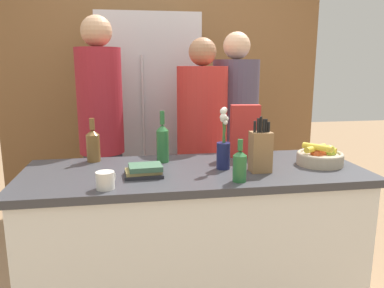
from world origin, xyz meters
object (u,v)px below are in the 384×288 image
Objects in this scene: refrigerator at (149,126)px; person_in_red_tee at (235,133)px; coffee_mug at (106,180)px; bottle_oil at (240,165)px; flower_vase at (223,147)px; person_in_blue at (202,142)px; knife_block at (260,151)px; book_stack at (144,171)px; person_at_sink at (101,130)px; fruit_bowl at (320,156)px; bottle_wine at (93,145)px; cereal_box at (245,131)px; bottle_vinegar at (163,142)px.

refrigerator reaches higher than person_in_red_tee.
coffee_mug is 0.51× the size of bottle_oil.
refrigerator is 5.55× the size of flower_vase.
refrigerator is at bearing 142.38° from person_in_blue.
knife_block reaches higher than bottle_oil.
person_in_red_tee is at bearing -42.71° from refrigerator.
person_in_red_tee is (0.72, 0.87, 0.02)m from book_stack.
flower_vase is at bearing -76.72° from refrigerator.
flower_vase is 1.72× the size of book_stack.
person_at_sink reaches higher than person_in_blue.
person_in_red_tee is (0.90, 1.04, 0.00)m from coffee_mug.
bottle_wine is (-1.26, 0.28, 0.05)m from fruit_bowl.
coffee_mug is at bearing -148.95° from cereal_box.
person_in_red_tee is (0.29, 0.81, -0.08)m from flower_vase.
bottle_vinegar is (-0.87, 0.20, 0.07)m from fruit_bowl.
refrigerator is 0.75m from person_at_sink.
flower_vase is 1.06× the size of cereal_box.
flower_vase is at bearing 9.23° from book_stack.
person_at_sink is (0.02, 0.45, 0.01)m from bottle_wine.
refrigerator is at bearing 85.99° from book_stack.
refrigerator is at bearing 109.02° from knife_block.
book_stack is at bearing 43.02° from coffee_mug.
refrigerator reaches higher than person_in_blue.
cereal_box is 0.49m from person_in_blue.
cereal_box is 1.53× the size of bottle_oil.
fruit_bowl is 0.45m from cereal_box.
bottle_vinegar is (0.30, 0.44, 0.08)m from coffee_mug.
book_stack is at bearing -153.16° from cereal_box.
bottle_oil is at bearing -77.78° from refrigerator.
book_stack is 0.66× the size of bottle_vinegar.
fruit_bowl is (0.88, -1.38, 0.03)m from refrigerator.
refrigerator is at bearing 43.42° from person_at_sink.
cereal_box is at bearing 145.91° from fruit_bowl.
refrigerator is 7.30× the size of fruit_bowl.
coffee_mug is 0.36× the size of bottle_vinegar.
cereal_box is at bearing -46.00° from person_at_sink.
person_at_sink is 0.98m from person_in_red_tee.
person_at_sink reaches higher than bottle_oil.
refrigerator is at bearing 158.01° from person_in_red_tee.
person_in_red_tee is at bearing 45.34° from bottle_vinegar.
person_in_blue reaches higher than cereal_box.
person_in_blue reaches higher than bottle_oil.
cereal_box is at bearing 51.49° from flower_vase.
coffee_mug is at bearing -179.38° from bottle_oil.
book_stack is 0.87m from person_in_blue.
refrigerator is 1.16m from bottle_wine.
coffee_mug is 1.37m from person_in_red_tee.
coffee_mug is 0.06× the size of person_at_sink.
refrigerator is at bearing 80.11° from coffee_mug.
refrigerator is at bearing 122.70° from fruit_bowl.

